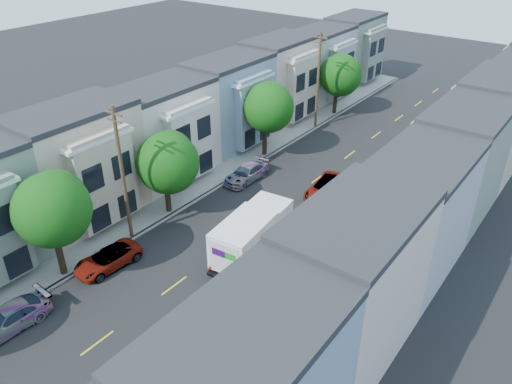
{
  "coord_description": "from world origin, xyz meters",
  "views": [
    {
      "loc": [
        18.86,
        -16.56,
        21.09
      ],
      "look_at": [
        -0.71,
        9.68,
        2.2
      ],
      "focal_mm": 35.0,
      "sensor_mm": 36.0,
      "label": 1
    }
  ],
  "objects_px": {
    "tree_c": "(167,163)",
    "parked_left_d": "(247,173)",
    "fedex_truck": "(252,234)",
    "parked_left_c": "(108,259)",
    "tree_d": "(268,107)",
    "parked_left_b": "(7,320)",
    "parked_right_d": "(412,150)",
    "lead_sedan": "(327,188)",
    "tree_e": "(340,75)",
    "parked_right_b": "(223,319)",
    "utility_pole_far": "(318,81)",
    "parked_right_c": "(376,182)",
    "utility_pole_near": "(123,175)",
    "tree_far_r": "(447,116)",
    "tree_b": "(51,209)"
  },
  "relations": [
    {
      "from": "tree_far_r",
      "to": "parked_right_c",
      "type": "xyz_separation_m",
      "value": [
        -1.99,
        -10.45,
        -3.18
      ]
    },
    {
      "from": "tree_b",
      "to": "parked_right_b",
      "type": "relative_size",
      "value": 1.62
    },
    {
      "from": "tree_c",
      "to": "tree_far_r",
      "type": "distance_m",
      "value": 27.06
    },
    {
      "from": "tree_d",
      "to": "tree_e",
      "type": "distance_m",
      "value": 13.83
    },
    {
      "from": "tree_b",
      "to": "parked_left_b",
      "type": "bearing_deg",
      "value": -73.73
    },
    {
      "from": "tree_d",
      "to": "parked_left_d",
      "type": "relative_size",
      "value": 1.59
    },
    {
      "from": "tree_c",
      "to": "parked_right_c",
      "type": "height_order",
      "value": "tree_c"
    },
    {
      "from": "tree_d",
      "to": "parked_left_d",
      "type": "xyz_separation_m",
      "value": [
        1.4,
        -5.04,
        -4.26
      ]
    },
    {
      "from": "parked_right_c",
      "to": "utility_pole_near",
      "type": "bearing_deg",
      "value": -117.08
    },
    {
      "from": "fedex_truck",
      "to": "tree_b",
      "type": "bearing_deg",
      "value": -139.6
    },
    {
      "from": "utility_pole_far",
      "to": "tree_e",
      "type": "bearing_deg",
      "value": 90.02
    },
    {
      "from": "utility_pole_far",
      "to": "parked_right_d",
      "type": "bearing_deg",
      "value": -4.52
    },
    {
      "from": "tree_e",
      "to": "tree_d",
      "type": "bearing_deg",
      "value": -90.0
    },
    {
      "from": "utility_pole_far",
      "to": "parked_left_b",
      "type": "height_order",
      "value": "utility_pole_far"
    },
    {
      "from": "utility_pole_near",
      "to": "parked_right_d",
      "type": "distance_m",
      "value": 27.85
    },
    {
      "from": "utility_pole_far",
      "to": "parked_right_c",
      "type": "height_order",
      "value": "utility_pole_far"
    },
    {
      "from": "utility_pole_near",
      "to": "tree_c",
      "type": "bearing_deg",
      "value": 90.02
    },
    {
      "from": "tree_b",
      "to": "tree_c",
      "type": "relative_size",
      "value": 1.1
    },
    {
      "from": "utility_pole_far",
      "to": "parked_right_c",
      "type": "relative_size",
      "value": 2.6
    },
    {
      "from": "parked_left_b",
      "to": "parked_right_b",
      "type": "bearing_deg",
      "value": 39.51
    },
    {
      "from": "fedex_truck",
      "to": "parked_left_c",
      "type": "xyz_separation_m",
      "value": [
        -7.01,
        -6.69,
        -1.22
      ]
    },
    {
      "from": "tree_far_r",
      "to": "parked_left_d",
      "type": "distance_m",
      "value": 19.94
    },
    {
      "from": "tree_e",
      "to": "parked_right_d",
      "type": "xyz_separation_m",
      "value": [
        11.2,
        -5.68,
        -3.91
      ]
    },
    {
      "from": "parked_left_b",
      "to": "parked_left_d",
      "type": "bearing_deg",
      "value": 92.75
    },
    {
      "from": "parked_left_c",
      "to": "parked_left_b",
      "type": "bearing_deg",
      "value": -85.21
    },
    {
      "from": "utility_pole_near",
      "to": "parked_left_b",
      "type": "xyz_separation_m",
      "value": [
        1.4,
        -10.3,
        -4.44
      ]
    },
    {
      "from": "utility_pole_far",
      "to": "fedex_truck",
      "type": "height_order",
      "value": "utility_pole_far"
    },
    {
      "from": "tree_b",
      "to": "parked_right_c",
      "type": "bearing_deg",
      "value": 63.78
    },
    {
      "from": "lead_sedan",
      "to": "parked_left_b",
      "type": "xyz_separation_m",
      "value": [
        -7.01,
        -24.03,
        -0.03
      ]
    },
    {
      "from": "tree_e",
      "to": "fedex_truck",
      "type": "bearing_deg",
      "value": -72.9
    },
    {
      "from": "parked_left_b",
      "to": "tree_b",
      "type": "bearing_deg",
      "value": 109.02
    },
    {
      "from": "utility_pole_near",
      "to": "fedex_truck",
      "type": "relative_size",
      "value": 1.44
    },
    {
      "from": "parked_left_c",
      "to": "parked_right_d",
      "type": "xyz_separation_m",
      "value": [
        9.8,
        28.35,
        0.08
      ]
    },
    {
      "from": "tree_c",
      "to": "tree_far_r",
      "type": "relative_size",
      "value": 1.29
    },
    {
      "from": "lead_sedan",
      "to": "parked_right_d",
      "type": "distance_m",
      "value": 11.72
    },
    {
      "from": "parked_left_d",
      "to": "parked_right_d",
      "type": "height_order",
      "value": "parked_right_d"
    },
    {
      "from": "tree_b",
      "to": "parked_right_d",
      "type": "xyz_separation_m",
      "value": [
        11.2,
        30.61,
        -4.43
      ]
    },
    {
      "from": "tree_e",
      "to": "tree_far_r",
      "type": "height_order",
      "value": "tree_e"
    },
    {
      "from": "tree_d",
      "to": "parked_left_c",
      "type": "xyz_separation_m",
      "value": [
        1.4,
        -20.2,
        -4.31
      ]
    },
    {
      "from": "tree_b",
      "to": "utility_pole_far",
      "type": "relative_size",
      "value": 0.75
    },
    {
      "from": "utility_pole_far",
      "to": "parked_right_b",
      "type": "xyz_separation_m",
      "value": [
        11.2,
        -28.97,
        -4.38
      ]
    },
    {
      "from": "tree_c",
      "to": "parked_left_d",
      "type": "xyz_separation_m",
      "value": [
        1.4,
        7.84,
        -3.76
      ]
    },
    {
      "from": "parked_left_c",
      "to": "parked_right_d",
      "type": "relative_size",
      "value": 1.04
    },
    {
      "from": "tree_c",
      "to": "fedex_truck",
      "type": "relative_size",
      "value": 0.98
    },
    {
      "from": "lead_sedan",
      "to": "tree_d",
      "type": "bearing_deg",
      "value": 152.48
    },
    {
      "from": "utility_pole_far",
      "to": "tree_c",
      "type": "bearing_deg",
      "value": -90.0
    },
    {
      "from": "tree_b",
      "to": "lead_sedan",
      "type": "relative_size",
      "value": 1.42
    },
    {
      "from": "tree_far_r",
      "to": "utility_pole_far",
      "type": "distance_m",
      "value": 13.37
    },
    {
      "from": "parked_left_b",
      "to": "parked_right_b",
      "type": "distance_m",
      "value": 12.23
    },
    {
      "from": "parked_left_d",
      "to": "lead_sedan",
      "type": "bearing_deg",
      "value": 15.85
    }
  ]
}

